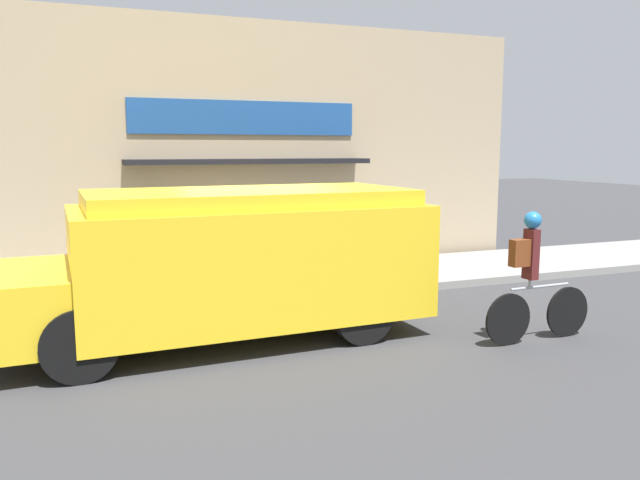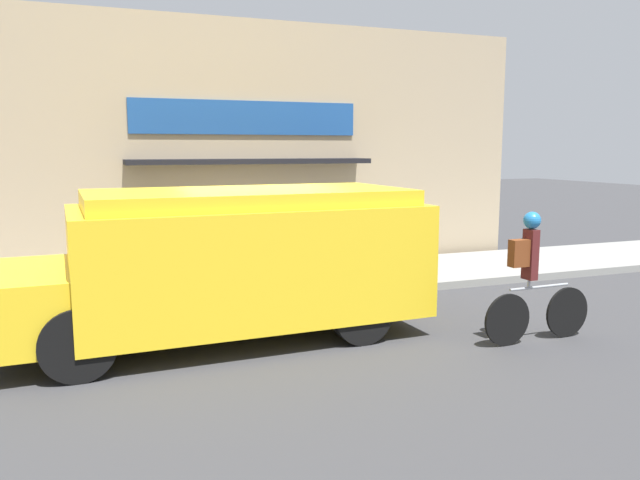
# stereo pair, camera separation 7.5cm
# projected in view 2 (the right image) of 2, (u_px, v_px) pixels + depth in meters

# --- Properties ---
(ground_plane) EXTENTS (70.00, 70.00, 0.00)m
(ground_plane) POSITION_uv_depth(u_px,v_px,m) (262.00, 307.00, 10.36)
(ground_plane) COLOR #38383A
(sidewalk) EXTENTS (28.00, 2.74, 0.15)m
(sidewalk) POSITION_uv_depth(u_px,v_px,m) (242.00, 286.00, 11.62)
(sidewalk) COLOR gray
(sidewalk) RESTS_ON ground_plane
(storefront) EXTENTS (13.75, 0.90, 5.21)m
(storefront) POSITION_uv_depth(u_px,v_px,m) (222.00, 148.00, 12.77)
(storefront) COLOR tan
(storefront) RESTS_ON ground_plane
(school_bus) EXTENTS (5.83, 2.80, 2.05)m
(school_bus) POSITION_uv_depth(u_px,v_px,m) (230.00, 260.00, 8.57)
(school_bus) COLOR yellow
(school_bus) RESTS_ON ground_plane
(cyclist) EXTENTS (1.73, 0.23, 1.79)m
(cyclist) POSITION_uv_depth(u_px,v_px,m) (533.00, 280.00, 8.34)
(cyclist) COLOR black
(cyclist) RESTS_ON ground_plane
(trash_bin) EXTENTS (0.52, 0.52, 0.92)m
(trash_bin) POSITION_uv_depth(u_px,v_px,m) (146.00, 258.00, 11.53)
(trash_bin) COLOR #38383D
(trash_bin) RESTS_ON sidewalk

